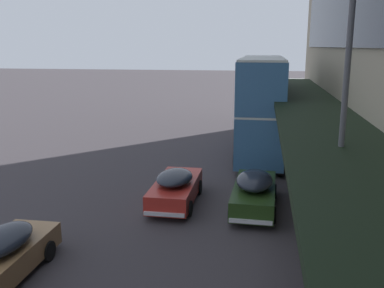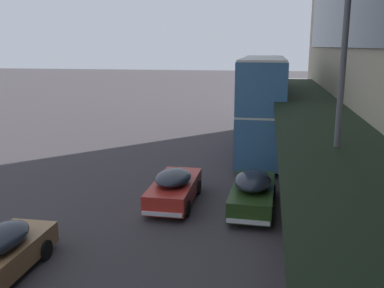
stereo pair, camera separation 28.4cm
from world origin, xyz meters
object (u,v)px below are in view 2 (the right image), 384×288
Objects in this scene: sedan_second_mid at (253,191)px; sedan_lead_near at (174,187)px; street_lamp at (333,119)px; transit_bus_kerbside_front at (262,103)px.

sedan_lead_near is at bearing 178.53° from sedan_second_mid.
transit_bus_kerbside_front is at bearing 97.77° from street_lamp.
street_lamp reaches higher than transit_bus_kerbside_front.
sedan_second_mid is at bearing -90.85° from transit_bus_kerbside_front.
sedan_lead_near is 0.57× the size of street_lamp.
street_lamp is at bearing -82.23° from transit_bus_kerbside_front.
street_lamp is (5.51, -5.31, 3.98)m from sedan_lead_near.
transit_bus_kerbside_front is at bearing 70.02° from sedan_lead_near.
transit_bus_kerbside_front is at bearing 89.15° from sedan_second_mid.
sedan_second_mid is (-0.14, -9.65, -2.42)m from transit_bus_kerbside_front.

